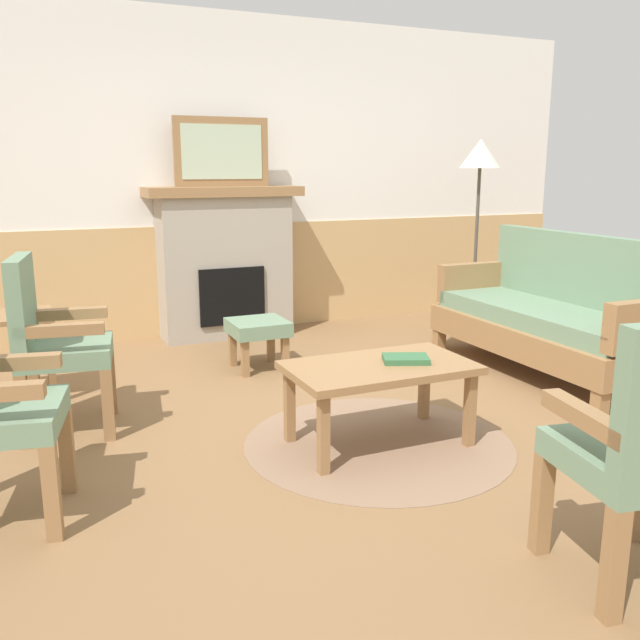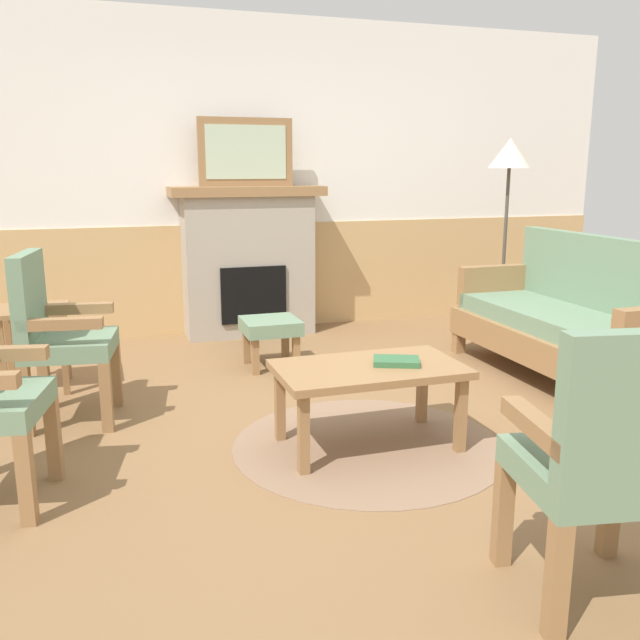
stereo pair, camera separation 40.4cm
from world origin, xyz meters
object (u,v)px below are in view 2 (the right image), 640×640
fireplace (248,260)px  framed_picture (246,152)px  armchair_front_left (607,456)px  couch (568,323)px  armchair_by_window_left (56,330)px  side_table (34,325)px  floor_lamp_by_couch (509,166)px  coffee_table (369,376)px  footstool (271,329)px  book_on_table (396,361)px

fireplace → framed_picture: 0.91m
armchair_front_left → framed_picture: bearing=93.8°
fireplace → couch: 2.67m
armchair_by_window_left → side_table: 0.70m
framed_picture → armchair_by_window_left: framed_picture is taller
couch → floor_lamp_by_couch: 1.79m
framed_picture → couch: (1.79, -1.97, -1.16)m
coffee_table → footstool: coffee_table is taller
coffee_table → book_on_table: 0.16m
footstool → fireplace: bearing=86.1°
coffee_table → side_table: (-1.72, 1.55, 0.05)m
side_table → armchair_by_window_left: bearing=-75.4°
book_on_table → armchair_by_window_left: bearing=151.9°
side_table → armchair_front_left: bearing=-57.5°
couch → armchair_by_window_left: 3.29m
framed_picture → armchair_front_left: 4.24m
framed_picture → footstool: (-0.07, -1.06, -1.28)m
floor_lamp_by_couch → couch: bearing=-105.3°
coffee_table → book_on_table: (0.14, -0.02, 0.07)m
framed_picture → footstool: bearing=-93.9°
fireplace → book_on_table: bearing=-85.6°
fireplace → book_on_table: size_ratio=5.52×
fireplace → side_table: 1.99m
framed_picture → book_on_table: size_ratio=3.39×
book_on_table → side_table: side_table is taller
armchair_front_left → side_table: armchair_front_left is taller
framed_picture → footstool: size_ratio=2.00×
footstool → armchair_front_left: 3.08m
couch → book_on_table: bearing=-156.9°
book_on_table → armchair_front_left: size_ratio=0.24×
framed_picture → floor_lamp_by_couch: (2.17, -0.57, -0.11)m
armchair_front_left → armchair_by_window_left: bearing=126.6°
framed_picture → floor_lamp_by_couch: bearing=-14.7°
side_table → floor_lamp_by_couch: 4.00m
fireplace → floor_lamp_by_couch: (2.17, -0.57, 0.80)m
book_on_table → framed_picture: bearing=94.4°
fireplace → book_on_table: fireplace is taller
coffee_table → armchair_by_window_left: (-1.55, 0.88, 0.15)m
fireplace → couch: (1.79, -1.97, -0.26)m
armchair_by_window_left → couch: bearing=-4.0°
footstool → coffee_table: bearing=-85.1°
book_on_table → footstool: book_on_table is taller
framed_picture → floor_lamp_by_couch: 2.25m
armchair_by_window_left → book_on_table: bearing=-28.1°
framed_picture → armchair_by_window_left: size_ratio=0.82×
footstool → armchair_by_window_left: (-1.41, -0.68, 0.25)m
armchair_by_window_left → side_table: (-0.17, 0.67, -0.10)m
fireplace → side_table: (-1.66, -1.07, -0.22)m
side_table → couch: bearing=-14.6°
coffee_table → fireplace: bearing=91.3°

